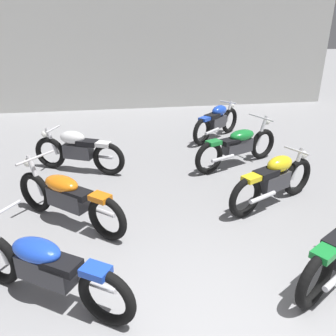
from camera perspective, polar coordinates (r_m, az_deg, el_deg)
back_wall at (r=12.01m, az=-5.14°, el=18.19°), size 13.29×0.24×3.60m
motorcycle_left_row_0 at (r=4.09m, az=-19.37°, el=-15.07°), size 1.88×1.28×0.97m
motorcycle_left_row_1 at (r=5.40m, az=-16.12°, el=-4.58°), size 1.72×1.50×0.97m
motorcycle_left_row_2 at (r=7.20m, az=-14.51°, el=2.87°), size 1.84×0.91×0.88m
motorcycle_right_row_1 at (r=5.97m, az=16.96°, el=-1.82°), size 1.81×0.97×0.88m
motorcycle_right_row_2 at (r=7.40m, az=11.37°, el=3.67°), size 2.03×1.05×0.97m
motorcycle_right_row_3 at (r=9.03m, az=7.99°, el=7.60°), size 1.55×1.38×0.88m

